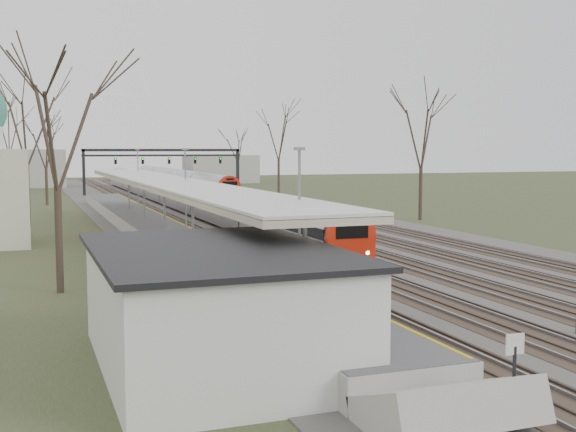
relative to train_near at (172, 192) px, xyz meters
name	(u,v)px	position (x,y,z in m)	size (l,w,h in m)	color
track_bed	(222,212)	(2.76, -10.33, -1.42)	(24.00, 160.00, 0.22)	#474442
platform	(155,231)	(-6.55, -27.83, -0.98)	(3.50, 69.00, 1.00)	#9E9B93
canopy	(167,183)	(-6.55, -32.34, 2.45)	(4.10, 50.00, 3.11)	slate
station_building	(214,310)	(-10.00, -57.33, 0.12)	(6.00, 9.00, 3.20)	silver
signal_gantry	(164,158)	(2.79, 19.66, 3.43)	(21.00, 0.59, 6.08)	black
tree_west_near	(55,117)	(-13.50, -45.33, 5.81)	(5.00, 5.00, 10.30)	#2D231C
tree_west_far	(26,123)	(-14.50, -17.33, 6.54)	(5.50, 5.50, 11.33)	#2D231C
tree_east_far	(421,134)	(16.50, -23.33, 5.81)	(5.00, 5.00, 10.30)	#2D231C
train_near	(172,192)	(0.00, 0.00, 0.00)	(2.62, 90.21, 3.05)	#B3B6BE
train_far	(177,179)	(7.00, 31.91, 0.00)	(2.62, 60.21, 3.05)	#B3B6BE
passenger	(303,270)	(-5.69, -52.98, 0.29)	(0.56, 0.37, 1.53)	#2C4A56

